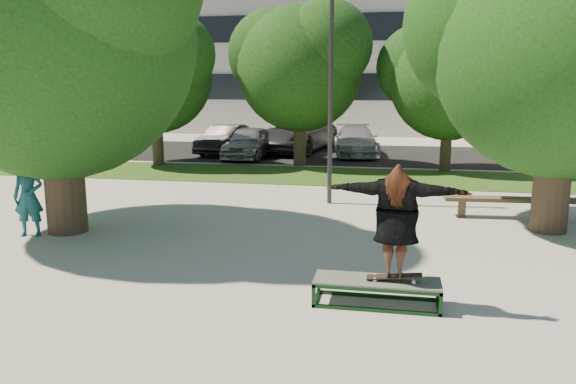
% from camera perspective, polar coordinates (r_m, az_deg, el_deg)
% --- Properties ---
extents(ground, '(120.00, 120.00, 0.00)m').
position_cam_1_polar(ground, '(10.49, -4.52, -6.50)').
color(ground, '#ADA69F').
rests_on(ground, ground).
extents(grass_strip, '(30.00, 4.00, 0.02)m').
position_cam_1_polar(grass_strip, '(19.47, 5.76, 1.59)').
color(grass_strip, '#214A15').
rests_on(grass_strip, ground).
extents(asphalt_strip, '(40.00, 8.00, 0.01)m').
position_cam_1_polar(asphalt_strip, '(25.98, 4.87, 3.91)').
color(asphalt_strip, black).
rests_on(asphalt_strip, ground).
extents(tree_left, '(6.96, 5.95, 7.12)m').
position_cam_1_polar(tree_left, '(12.88, -22.94, 15.82)').
color(tree_left, '#38281E').
rests_on(tree_left, ground).
extents(tree_right, '(6.24, 5.33, 6.51)m').
position_cam_1_polar(tree_right, '(13.17, 25.85, 14.03)').
color(tree_right, '#38281E').
rests_on(tree_right, ground).
extents(bg_tree_left, '(5.28, 4.51, 5.77)m').
position_cam_1_polar(bg_tree_left, '(22.70, -13.50, 12.09)').
color(bg_tree_left, '#38281E').
rests_on(bg_tree_left, ground).
extents(bg_tree_mid, '(5.76, 4.92, 6.24)m').
position_cam_1_polar(bg_tree_mid, '(22.07, 1.07, 13.16)').
color(bg_tree_mid, '#38281E').
rests_on(bg_tree_mid, ground).
extents(bg_tree_right, '(5.04, 4.31, 5.43)m').
position_cam_1_polar(bg_tree_right, '(21.29, 15.90, 11.43)').
color(bg_tree_right, '#38281E').
rests_on(bg_tree_right, ground).
extents(lamppost, '(0.25, 0.15, 6.11)m').
position_cam_1_polar(lamppost, '(14.75, 4.38, 10.92)').
color(lamppost, '#2D2D30').
rests_on(lamppost, ground).
extents(office_building, '(30.00, 14.12, 16.00)m').
position_cam_1_polar(office_building, '(42.17, 4.64, 17.44)').
color(office_building, beige).
rests_on(office_building, ground).
extents(grind_box, '(1.80, 0.60, 0.38)m').
position_cam_1_polar(grind_box, '(8.29, 8.99, -10.01)').
color(grind_box, black).
rests_on(grind_box, ground).
extents(skater_rig, '(2.01, 0.70, 1.69)m').
position_cam_1_polar(skater_rig, '(7.97, 10.95, -2.89)').
color(skater_rig, white).
rests_on(skater_rig, grind_box).
extents(bystander, '(0.69, 0.53, 1.67)m').
position_cam_1_polar(bystander, '(12.83, -24.86, -0.43)').
color(bystander, '#175159').
rests_on(bystander, ground).
extents(bench, '(3.21, 0.65, 0.49)m').
position_cam_1_polar(bench, '(14.33, 21.90, -0.86)').
color(bench, brown).
rests_on(bench, ground).
extents(car_silver_a, '(1.69, 4.08, 1.38)m').
position_cam_1_polar(car_silver_a, '(24.22, -4.00, 5.05)').
color(car_silver_a, '#9E9FA2').
rests_on(car_silver_a, asphalt_strip).
extents(car_dark, '(1.85, 4.13, 1.32)m').
position_cam_1_polar(car_dark, '(26.00, -6.40, 5.33)').
color(car_dark, black).
rests_on(car_dark, asphalt_strip).
extents(car_grey, '(3.76, 6.23, 1.62)m').
position_cam_1_polar(car_grey, '(26.60, 0.69, 5.85)').
color(car_grey, '#4E4E53').
rests_on(car_grey, asphalt_strip).
extents(car_silver_b, '(2.46, 4.74, 1.31)m').
position_cam_1_polar(car_silver_b, '(25.39, 6.89, 5.19)').
color(car_silver_b, silver).
rests_on(car_silver_b, asphalt_strip).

